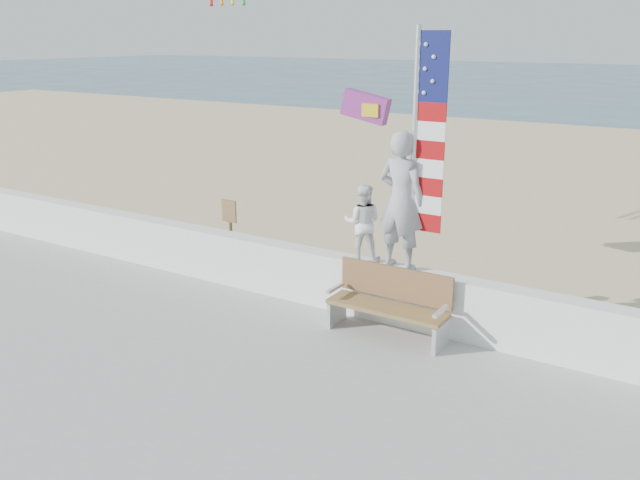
# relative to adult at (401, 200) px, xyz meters

# --- Properties ---
(ground) EXTENTS (220.00, 220.00, 0.00)m
(ground) POSITION_rel_adult_xyz_m (-1.49, -2.00, -2.11)
(ground) COLOR #325365
(ground) RESTS_ON ground
(sand) EXTENTS (90.00, 40.00, 0.08)m
(sand) POSITION_rel_adult_xyz_m (-1.49, 7.00, -2.07)
(sand) COLOR #CAB686
(sand) RESTS_ON ground
(seawall) EXTENTS (30.00, 0.35, 0.90)m
(seawall) POSITION_rel_adult_xyz_m (-1.49, 0.00, -1.48)
(seawall) COLOR white
(seawall) RESTS_ON boardwalk
(adult) EXTENTS (0.81, 0.59, 2.07)m
(adult) POSITION_rel_adult_xyz_m (0.00, 0.00, 0.00)
(adult) COLOR #9A9A9F
(adult) RESTS_ON seawall
(child) EXTENTS (0.72, 0.66, 1.20)m
(child) POSITION_rel_adult_xyz_m (-0.64, 0.00, -0.43)
(child) COLOR white
(child) RESTS_ON seawall
(bench) EXTENTS (1.80, 0.57, 1.00)m
(bench) POSITION_rel_adult_xyz_m (0.09, -0.45, -1.43)
(bench) COLOR olive
(bench) RESTS_ON boardwalk
(flag) EXTENTS (0.50, 0.08, 3.50)m
(flag) POSITION_rel_adult_xyz_m (0.29, -0.00, 0.88)
(flag) COLOR white
(flag) RESTS_ON seawall
(parafoil_kite) EXTENTS (0.96, 0.32, 0.65)m
(parafoil_kite) POSITION_rel_adult_xyz_m (-1.82, 2.28, 1.06)
(parafoil_kite) COLOR #FD291C
(parafoil_kite) RESTS_ON ground
(sign) EXTENTS (0.32, 0.07, 1.46)m
(sign) POSITION_rel_adult_xyz_m (-3.72, 0.53, -1.17)
(sign) COLOR brown
(sign) RESTS_ON sand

